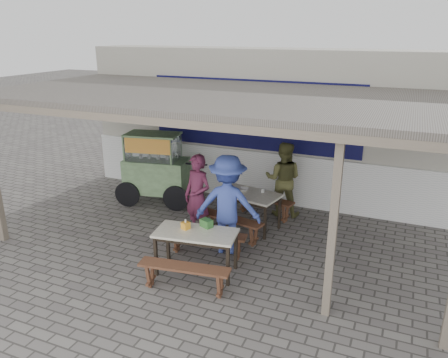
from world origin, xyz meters
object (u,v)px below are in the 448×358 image
patron_wall_side (283,179)px  patron_street_side (198,197)px  tissue_box (186,226)px  donation_box (206,223)px  table_right (196,236)px  condiment_jar (263,191)px  condiment_bowl (244,189)px  bench_right_street (184,272)px  vendor_cart (155,166)px  bench_left_street (231,223)px  patron_right_table (228,205)px  table_left (249,197)px  bench_right_wall (207,238)px  bench_left_wall (264,202)px

patron_wall_side → patron_street_side: bearing=47.3°
tissue_box → donation_box: bearing=35.5°
table_right → condiment_jar: 2.23m
condiment_bowl → donation_box: bearing=-88.8°
bench_right_street → vendor_cart: (-2.37, 3.06, 0.57)m
bench_left_street → vendor_cart: size_ratio=0.68×
tissue_box → patron_right_table: bearing=65.8°
tissue_box → condiment_jar: bearing=73.4°
patron_wall_side → condiment_jar: patron_wall_side is taller
table_left → patron_street_side: patron_street_side is taller
bench_left_street → donation_box: bearing=-77.6°
patron_right_table → bench_right_wall: bearing=36.9°
bench_right_wall → patron_street_side: patron_street_side is taller
bench_left_wall → condiment_jar: condiment_jar is taller
table_left → bench_left_street: (-0.13, -0.64, -0.34)m
patron_right_table → patron_street_side: bearing=-35.2°
patron_street_side → bench_left_street: bearing=30.0°
vendor_cart → patron_street_side: 2.10m
bench_right_street → condiment_bowl: condiment_bowl is taller
table_right → condiment_bowl: bearing=80.5°
bench_left_street → bench_right_wall: same height
patron_right_table → condiment_bowl: 1.23m
donation_box → patron_street_side: bearing=123.5°
bench_left_street → vendor_cart: bearing=166.9°
tissue_box → condiment_bowl: (0.25, 2.09, -0.03)m
condiment_jar → patron_wall_side: bearing=74.7°
bench_left_street → bench_right_street: (0.03, -1.98, 0.00)m
vendor_cart → patron_street_side: patron_street_side is taller
bench_right_wall → condiment_jar: size_ratio=18.10×
bench_left_street → bench_right_street: same height
bench_right_wall → patron_right_table: 0.72m
bench_right_street → table_left: bearing=79.3°
tissue_box → table_right: bearing=-10.4°
vendor_cart → donation_box: bearing=-53.7°
bench_left_street → tissue_box: bearing=-89.7°
table_right → condiment_jar: (0.43, 2.18, 0.12)m
vendor_cart → bench_left_street: bearing=-35.1°
bench_left_wall → vendor_cart: bearing=-164.0°
table_right → patron_right_table: 0.97m
tissue_box → condiment_bowl: size_ratio=0.58×
table_left → condiment_jar: size_ratio=16.64×
bench_right_street → tissue_box: bearing=106.6°
bench_left_wall → bench_right_wall: same height
bench_left_street → condiment_jar: bearing=76.6°
patron_street_side → tissue_box: bearing=-55.9°
patron_right_table → table_left: bearing=-102.8°
table_left → condiment_bowl: (-0.15, 0.11, 0.11)m
bench_left_wall → donation_box: size_ratio=6.77×
patron_right_table → donation_box: (-0.11, -0.67, -0.10)m
patron_right_table → tissue_box: bearing=53.2°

